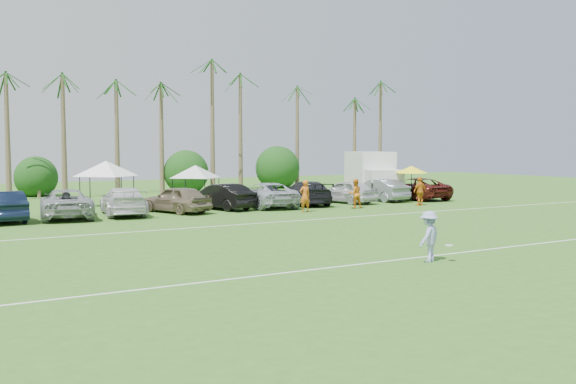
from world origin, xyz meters
TOP-DOWN VIEW (x-y plane):
  - ground at (0.00, 0.00)m, footprint 120.00×120.00m
  - field_lines at (0.00, 8.00)m, footprint 80.00×12.10m
  - palm_tree_3 at (-8.00, 38.00)m, footprint 2.40×2.40m
  - palm_tree_4 at (-4.00, 38.00)m, footprint 2.40×2.40m
  - palm_tree_5 at (0.00, 38.00)m, footprint 2.40×2.40m
  - palm_tree_6 at (4.00, 38.00)m, footprint 2.40×2.40m
  - palm_tree_7 at (8.00, 38.00)m, footprint 2.40×2.40m
  - palm_tree_8 at (13.00, 38.00)m, footprint 2.40×2.40m
  - palm_tree_9 at (18.00, 38.00)m, footprint 2.40×2.40m
  - palm_tree_10 at (23.00, 38.00)m, footprint 2.40×2.40m
  - palm_tree_11 at (27.00, 38.00)m, footprint 2.40×2.40m
  - bush_tree_1 at (-6.00, 39.00)m, footprint 4.00×4.00m
  - bush_tree_2 at (6.00, 39.00)m, footprint 4.00×4.00m
  - bush_tree_3 at (16.00, 39.00)m, footprint 4.00×4.00m
  - sideline_player_a at (5.91, 17.72)m, footprint 0.72×0.47m
  - sideline_player_b at (9.96, 18.10)m, footprint 1.04×0.87m
  - sideline_player_c at (14.91, 17.45)m, footprint 1.17×0.56m
  - box_truck at (16.44, 24.52)m, footprint 4.81×7.42m
  - canopy_tent_left at (-3.45, 27.67)m, footprint 4.36×4.36m
  - canopy_tent_right at (2.62, 26.98)m, footprint 3.86×3.86m
  - market_umbrella at (16.64, 20.28)m, footprint 2.33×2.33m
  - frisbee_player at (0.57, 1.19)m, footprint 1.38×1.03m
  - parked_car_1 at (-10.47, 21.55)m, footprint 1.87×4.98m
  - parked_car_2 at (-7.29, 21.59)m, footprint 3.62×6.21m
  - parked_car_3 at (-4.11, 21.52)m, footprint 3.14×5.89m
  - parked_car_4 at (-0.93, 21.32)m, footprint 3.40×5.14m
  - parked_car_5 at (2.25, 21.83)m, footprint 2.99×5.22m
  - parked_car_6 at (5.43, 21.65)m, footprint 3.51×6.17m
  - parked_car_7 at (8.61, 21.88)m, footprint 3.48×5.97m
  - parked_car_8 at (11.79, 21.60)m, footprint 2.76×5.04m
  - parked_car_9 at (14.97, 21.85)m, footprint 1.88×4.99m
  - parked_car_10 at (18.15, 21.50)m, footprint 2.91×5.94m

SIDE VIEW (x-z plane):
  - ground at x=0.00m, z-range 0.00..0.00m
  - field_lines at x=0.00m, z-range 0.00..0.01m
  - parked_car_1 at x=-10.47m, z-range 0.00..1.63m
  - parked_car_2 at x=-7.29m, z-range 0.00..1.63m
  - parked_car_3 at x=-4.11m, z-range 0.00..1.63m
  - parked_car_4 at x=-0.93m, z-range 0.00..1.63m
  - parked_car_5 at x=2.25m, z-range 0.00..1.63m
  - parked_car_6 at x=5.43m, z-range 0.00..1.63m
  - parked_car_7 at x=8.61m, z-range 0.00..1.63m
  - parked_car_8 at x=11.79m, z-range 0.00..1.63m
  - parked_car_9 at x=14.97m, z-range 0.00..1.63m
  - parked_car_10 at x=18.15m, z-range 0.00..1.63m
  - frisbee_player at x=0.57m, z-range 0.00..1.76m
  - sideline_player_b at x=9.96m, z-range 0.00..1.89m
  - sideline_player_c at x=14.91m, z-range 0.00..1.95m
  - sideline_player_a at x=5.91m, z-range 0.00..1.96m
  - bush_tree_1 at x=-6.00m, z-range -0.20..3.80m
  - bush_tree_2 at x=6.00m, z-range -0.20..3.80m
  - bush_tree_3 at x=16.00m, z-range -0.20..3.80m
  - box_truck at x=16.44m, z-range 0.12..3.71m
  - market_umbrella at x=16.64m, z-range 1.03..3.62m
  - canopy_tent_right at x=2.62m, z-range 1.11..4.24m
  - canopy_tent_left at x=-3.45m, z-range 1.26..4.79m
  - palm_tree_4 at x=-4.00m, z-range 3.03..11.93m
  - palm_tree_8 at x=13.00m, z-range 3.03..11.93m
  - palm_tree_5 at x=0.00m, z-range 3.40..13.30m
  - palm_tree_9 at x=18.00m, z-range 3.40..13.30m
  - palm_tree_6 at x=4.00m, z-range 3.76..14.66m
  - palm_tree_10 at x=23.00m, z-range 3.76..14.66m
  - palm_tree_3 at x=-8.00m, z-range 4.11..16.01m
  - palm_tree_7 at x=8.00m, z-range 4.11..16.01m
  - palm_tree_11 at x=27.00m, z-range 4.11..16.01m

